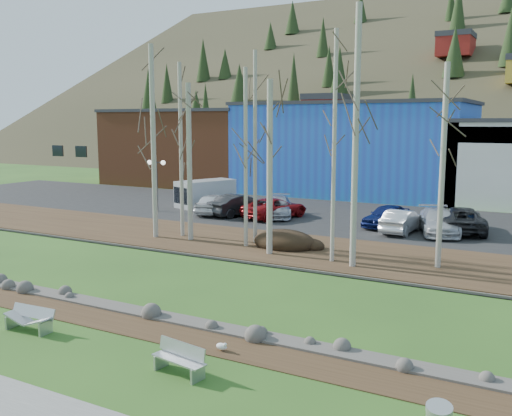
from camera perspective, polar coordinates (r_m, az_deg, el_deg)
The scene contains 34 objects.
ground at distance 17.41m, azimuth -14.59°, elevation -13.83°, with size 200.00×200.00×0.00m, color #2B4F1B.
footpath at distance 15.29m, azimuth -24.01°, elevation -17.53°, with size 80.00×2.00×0.04m, color slate.
dirt_strip at distance 18.87m, azimuth -10.14°, elevation -11.83°, with size 80.00×1.80×0.03m, color #382616.
near_bank_rocks at distance 19.61m, azimuth -8.28°, elevation -11.02°, with size 80.00×0.80×0.50m, color #47423D, non-canonical shape.
river at distance 22.85m, azimuth -2.05°, elevation -8.07°, with size 80.00×8.00×0.90m, color black, non-canonical shape.
far_bank_rocks at distance 26.33m, azimuth 2.52°, elevation -5.81°, with size 80.00×0.80×0.46m, color #47423D, non-canonical shape.
far_bank at distance 29.14m, azimuth 5.30°, elevation -4.27°, with size 80.00×7.00×0.15m, color #382616.
parking_lot at distance 38.83m, azimuth 11.45°, elevation -1.15°, with size 80.00×14.00×0.14m, color black.
building_brick at distance 61.69m, azimuth -6.24°, elevation 6.14°, with size 16.32×12.24×7.80m.
building_blue at distance 53.50m, azimuth 9.89°, elevation 5.95°, with size 20.40×12.24×8.30m.
hillside at distance 96.88m, azimuth 22.54°, elevation 14.50°, with size 160.00×72.00×35.00m, color #312F1C, non-canonical shape.
bench_intact at distance 15.59m, azimuth -7.62°, elevation -14.73°, with size 1.68×0.74×0.81m.
bench_damaged at distance 19.74m, azimuth -21.66°, elevation -10.25°, with size 1.74×0.66×0.76m.
seagull at distance 16.91m, azimuth -3.43°, elevation -13.63°, with size 0.42×0.20×0.30m.
dirt_mound at distance 29.54m, azimuth 2.85°, elevation -3.26°, with size 3.35×2.37×0.66m, color black.
birch_0 at distance 31.97m, azimuth -10.22°, elevation 6.45°, with size 0.28×0.28×10.53m.
birch_1 at distance 32.13m, azimuth -7.51°, elevation 5.71°, with size 0.22×0.22×9.62m.
birch_2 at distance 31.00m, azimuth -6.68°, elevation 4.53°, with size 0.28×0.28×8.45m.
birch_3 at distance 29.13m, azimuth -1.04°, elevation 4.97°, with size 0.21×0.21×9.10m.
birch_4 at distance 27.45m, azimuth 1.38°, elevation 4.01°, with size 0.29×0.29×8.40m.
birch_5 at distance 30.00m, azimuth -0.09°, elevation 5.98°, with size 0.20×0.20×10.04m.
birch_6 at distance 26.09m, azimuth 7.82°, elevation 5.96°, with size 0.19×0.19×10.46m.
birch_7 at distance 25.28m, azimuth 9.94°, elevation 6.86°, with size 0.28×0.28×11.38m.
birch_8 at distance 26.06m, azimuth 18.15°, elevation 3.90°, with size 0.24×0.24×8.91m.
street_lamp at distance 41.45m, azimuth -9.92°, elevation 3.65°, with size 1.40×0.52×3.69m.
car_0 at distance 40.07m, azimuth -4.20°, elevation 0.44°, with size 1.71×4.24×1.44m, color silver.
car_1 at distance 39.24m, azimuth -1.72°, elevation 0.31°, with size 1.56×4.48×1.47m, color black.
car_2 at distance 38.29m, azimuth 1.88°, elevation 0.01°, with size 2.24×4.85×1.35m, color maroon.
car_3 at distance 38.82m, azimuth 2.17°, elevation 0.14°, with size 1.92×4.71×1.37m, color #AEB0B8.
car_4 at distance 35.86m, azimuth 12.92°, elevation -0.78°, with size 1.62×4.04×1.38m, color navy.
car_5 at distance 34.33m, azimuth 14.39°, elevation -1.27°, with size 1.43×4.11×1.35m, color silver.
car_6 at distance 35.56m, azimuth 19.82°, elevation -1.08°, with size 2.44×5.30×1.47m, color #232426.
car_7 at distance 34.53m, azimuth 17.75°, elevation -1.30°, with size 1.99×4.90×1.42m, color #BBBBBE.
van_grey at distance 43.65m, azimuth -5.28°, elevation 1.46°, with size 3.39×4.91×1.98m.
Camera 1 is at (11.18, -11.61, 6.58)m, focal length 40.00 mm.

